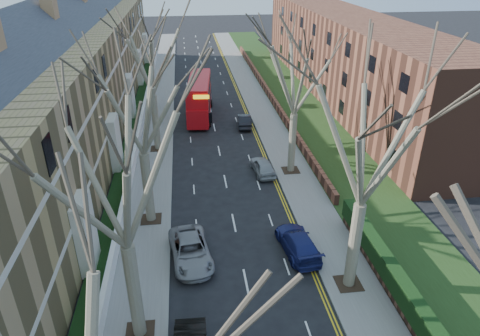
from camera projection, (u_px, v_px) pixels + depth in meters
name	position (u px, v px, depth m)	size (l,w,h in m)	color
pavement_left	(159.00, 111.00, 50.16)	(3.00, 102.00, 0.12)	slate
pavement_right	(260.00, 106.00, 51.54)	(3.00, 102.00, 0.12)	slate
terrace_left	(68.00, 87.00, 39.73)	(9.70, 78.00, 13.60)	#9B834F
flats_right	(345.00, 55.00, 54.13)	(13.97, 54.00, 10.00)	brown
front_wall_left	(139.00, 133.00, 42.66)	(0.30, 78.00, 1.00)	white
grass_verge_right	(297.00, 104.00, 52.01)	(6.00, 102.00, 0.06)	#1F3613
tree_left_mid	(115.00, 161.00, 16.74)	(10.50, 10.50, 14.71)	#6B604C
tree_left_far	(137.00, 93.00, 25.71)	(10.15, 10.15, 14.22)	#6B604C
tree_left_dist	(149.00, 47.00, 36.16)	(10.50, 10.50, 14.71)	#6B604C
tree_right_mid	(372.00, 128.00, 19.81)	(10.50, 10.50, 14.71)	#6B604C
tree_right_far	(297.00, 63.00, 32.31)	(10.15, 10.15, 14.22)	#6B604C
double_decker_bus	(200.00, 99.00, 47.68)	(3.26, 10.18, 4.22)	#BB0D13
car_left_far	(191.00, 251.00, 25.86)	(2.28, 4.95, 1.38)	gray
car_right_near	(298.00, 243.00, 26.59)	(1.88, 4.62, 1.34)	navy
car_right_mid	(263.00, 166.00, 35.99)	(1.54, 3.82, 1.30)	#919599
car_right_far	(244.00, 121.00, 45.56)	(1.37, 3.92, 1.29)	black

